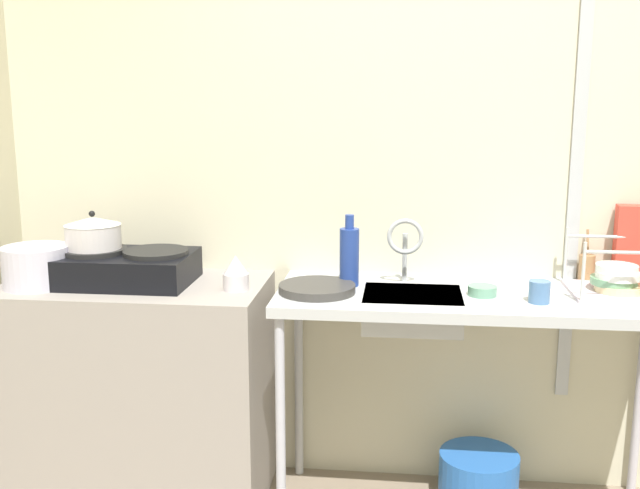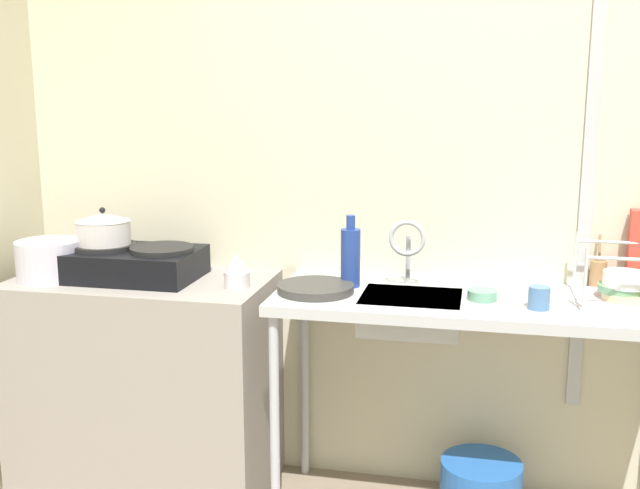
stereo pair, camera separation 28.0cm
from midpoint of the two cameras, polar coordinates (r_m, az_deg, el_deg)
wall_back at (r=3.06m, az=16.57°, el=5.68°), size 4.81×0.10×2.69m
wall_metal_strip at (r=3.03m, az=22.57°, el=7.79°), size 0.05×0.01×2.15m
counter_concrete at (r=3.18m, az=-10.64°, el=-10.47°), size 1.02×0.56×0.90m
counter_sink at (r=2.83m, az=14.53°, el=-5.40°), size 1.47×0.56×0.90m
stove at (r=3.04m, az=-11.52°, el=-1.37°), size 0.52×0.35×0.14m
pot_on_left_burner at (r=3.07m, az=-13.74°, el=1.18°), size 0.22×0.22×0.15m
pot_beside_stove at (r=3.11m, az=-17.59°, el=-1.16°), size 0.26×0.26×0.16m
percolator at (r=2.84m, az=-3.59°, el=-2.08°), size 0.10×0.10×0.13m
sink_basin at (r=2.79m, az=9.83°, el=-5.17°), size 0.36×0.30×0.12m
faucet at (r=2.86m, az=9.49°, el=0.15°), size 0.14×0.08×0.26m
frying_pan at (r=2.78m, az=2.54°, el=-3.39°), size 0.29×0.29×0.03m
dish_rack at (r=2.91m, az=24.87°, el=-3.17°), size 0.33×0.31×0.22m
cup_by_rack at (r=2.71m, az=19.26°, el=-3.90°), size 0.07×0.07×0.08m
small_bowl_on_drainboard at (r=2.77m, az=15.14°, el=-3.78°), size 0.11×0.11×0.04m
bottle_by_sink at (r=2.85m, az=5.16°, el=-0.94°), size 0.08×0.08×0.28m
utensil_jar at (r=3.07m, az=22.96°, el=-2.12°), size 0.06×0.06×0.21m
bucket_on_floor at (r=3.16m, az=14.79°, el=-17.62°), size 0.32×0.32×0.22m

